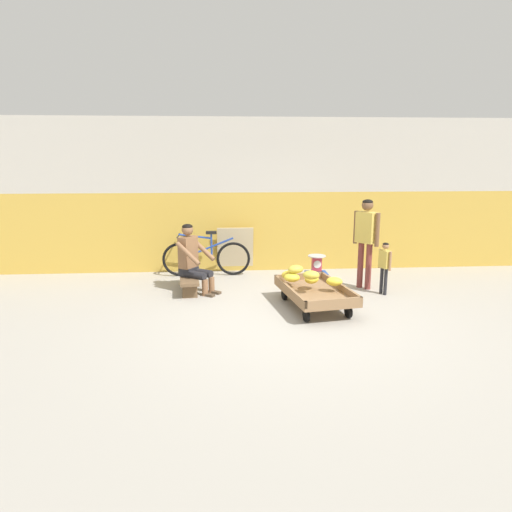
% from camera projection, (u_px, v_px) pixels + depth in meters
% --- Properties ---
extents(ground_plane, '(80.00, 80.00, 0.00)m').
position_uv_depth(ground_plane, '(297.00, 321.00, 6.34)').
color(ground_plane, '#A39E93').
extents(back_wall, '(16.00, 0.30, 2.95)m').
position_uv_depth(back_wall, '(273.00, 195.00, 9.02)').
color(back_wall, gold).
rests_on(back_wall, ground).
extents(banana_cart, '(1.07, 1.56, 0.36)m').
position_uv_depth(banana_cart, '(315.00, 293.00, 6.83)').
color(banana_cart, '#8E6B47').
rests_on(banana_cart, ground).
extents(banana_pile, '(0.91, 0.78, 0.26)m').
position_uv_depth(banana_pile, '(305.00, 276.00, 6.90)').
color(banana_pile, gold).
rests_on(banana_pile, banana_cart).
extents(low_bench, '(0.41, 1.12, 0.27)m').
position_uv_depth(low_bench, '(189.00, 279.00, 7.73)').
color(low_bench, brown).
rests_on(low_bench, ground).
extents(vendor_seated, '(0.74, 0.67, 1.14)m').
position_uv_depth(vendor_seated, '(192.00, 259.00, 7.61)').
color(vendor_seated, brown).
rests_on(vendor_seated, ground).
extents(plastic_crate, '(0.36, 0.28, 0.30)m').
position_uv_depth(plastic_crate, '(316.00, 281.00, 7.83)').
color(plastic_crate, '#234CA8').
rests_on(plastic_crate, ground).
extents(weighing_scale, '(0.30, 0.30, 0.29)m').
position_uv_depth(weighing_scale, '(317.00, 264.00, 7.76)').
color(weighing_scale, '#28282D').
rests_on(weighing_scale, plastic_crate).
extents(bicycle_near_left, '(1.66, 0.48, 0.86)m').
position_uv_depth(bicycle_near_left, '(206.00, 257.00, 8.69)').
color(bicycle_near_left, black).
rests_on(bicycle_near_left, ground).
extents(sign_board, '(0.70, 0.20, 0.89)m').
position_uv_depth(sign_board, '(235.00, 249.00, 8.98)').
color(sign_board, '#C6B289').
rests_on(sign_board, ground).
extents(customer_adult, '(0.36, 0.39, 1.53)m').
position_uv_depth(customer_adult, '(366.00, 234.00, 7.73)').
color(customer_adult, brown).
rests_on(customer_adult, ground).
extents(customer_child, '(0.18, 0.25, 0.87)m').
position_uv_depth(customer_child, '(385.00, 263.00, 7.47)').
color(customer_child, '#232328').
rests_on(customer_child, ground).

